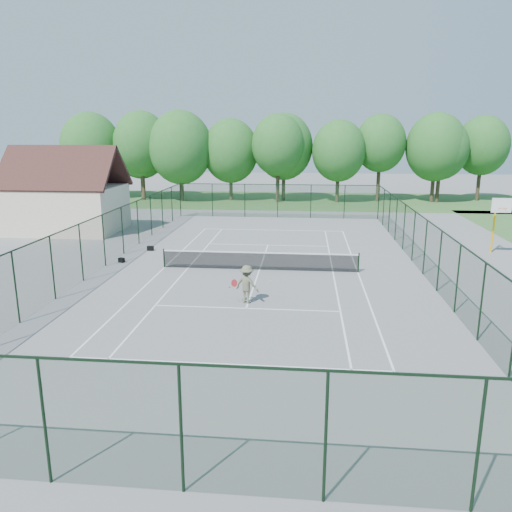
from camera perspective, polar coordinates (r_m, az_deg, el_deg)
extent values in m
plane|color=gray|center=(28.18, 0.40, -1.59)|extent=(140.00, 140.00, 0.00)
cube|color=#417134|center=(57.59, 3.14, 6.39)|extent=(80.00, 16.00, 0.01)
cube|color=white|center=(39.73, 1.97, 2.98)|extent=(10.97, 0.08, 0.01)
cube|color=white|center=(17.11, -3.32, -12.24)|extent=(10.97, 0.08, 0.01)
cube|color=white|center=(34.37, 1.37, 1.26)|extent=(8.23, 0.08, 0.01)
cube|color=white|center=(22.11, -1.12, -6.00)|extent=(8.23, 0.08, 0.01)
cube|color=white|center=(28.24, 11.56, -1.84)|extent=(0.08, 23.77, 0.01)
cube|color=white|center=(29.18, -10.39, -1.28)|extent=(0.08, 23.77, 0.01)
cube|color=white|center=(28.12, 8.78, -1.78)|extent=(0.08, 23.77, 0.01)
cube|color=white|center=(28.83, -7.77, -1.35)|extent=(0.08, 23.77, 0.01)
cube|color=white|center=(28.18, 0.40, -1.58)|extent=(0.08, 12.80, 0.01)
cylinder|color=black|center=(29.05, -10.47, -0.23)|extent=(0.08, 0.08, 1.10)
cylinder|color=black|center=(28.10, 11.64, -0.77)|extent=(0.08, 0.08, 1.10)
cube|color=black|center=(28.05, 0.40, -0.61)|extent=(11.00, 0.02, 0.96)
cube|color=white|center=(27.93, 0.40, 0.39)|extent=(11.00, 0.05, 0.07)
cube|color=#16361B|center=(45.51, 2.48, 6.29)|extent=(18.00, 0.02, 3.00)
cube|color=#16361B|center=(11.15, -8.55, -19.05)|extent=(18.00, 0.02, 3.00)
cube|color=#16361B|center=(28.47, 18.76, 0.93)|extent=(0.02, 36.00, 3.00)
cube|color=#16361B|center=(29.99, -16.99, 1.69)|extent=(0.02, 36.00, 3.00)
cube|color=black|center=(45.34, 2.50, 8.17)|extent=(18.00, 0.05, 0.05)
cube|color=black|center=(10.41, -8.86, -12.10)|extent=(18.00, 0.05, 0.05)
cube|color=black|center=(28.19, 18.99, 3.90)|extent=(0.05, 36.00, 0.05)
cube|color=black|center=(29.72, -17.20, 4.52)|extent=(0.05, 36.00, 0.05)
cube|color=beige|center=(41.79, -20.75, 5.06)|extent=(8.00, 6.00, 3.50)
cube|color=#442520|center=(42.81, -20.24, 9.69)|extent=(8.60, 3.27, 3.27)
cube|color=#442520|center=(40.13, -22.09, 9.30)|extent=(8.60, 3.27, 3.27)
cylinder|color=#403523|center=(60.36, -12.86, 8.41)|extent=(0.40, 0.40, 4.20)
ellipsoid|color=#30742D|center=(60.13, -13.06, 12.11)|extent=(6.40, 6.40, 7.40)
cylinder|color=#403523|center=(57.35, 3.17, 8.46)|extent=(0.40, 0.40, 4.20)
ellipsoid|color=#30742D|center=(57.12, 3.22, 12.36)|extent=(6.40, 6.40, 7.40)
cylinder|color=#403523|center=(59.00, 19.55, 7.85)|extent=(0.40, 0.40, 4.20)
ellipsoid|color=#30742D|center=(58.76, 19.86, 11.62)|extent=(6.40, 6.40, 7.40)
cylinder|color=#FAB708|center=(35.26, 25.52, 3.11)|extent=(0.12, 0.12, 3.50)
cube|color=#FAB708|center=(34.62, 26.04, 5.57)|extent=(0.08, 0.90, 0.08)
cube|color=white|center=(34.22, 26.27, 5.21)|extent=(1.20, 0.05, 0.90)
torus|color=orange|center=(34.02, 26.38, 4.90)|extent=(0.48, 0.48, 0.02)
cube|color=black|center=(30.82, -15.12, -0.46)|extent=(0.40, 0.32, 0.28)
cube|color=black|center=(33.47, -11.98, 0.87)|extent=(0.41, 0.26, 0.31)
imported|color=#5F6248|center=(22.57, -1.04, -3.25)|extent=(1.30, 1.04, 1.76)
sphere|color=#D4DD39|center=(22.84, 1.69, -2.92)|extent=(0.07, 0.07, 0.07)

